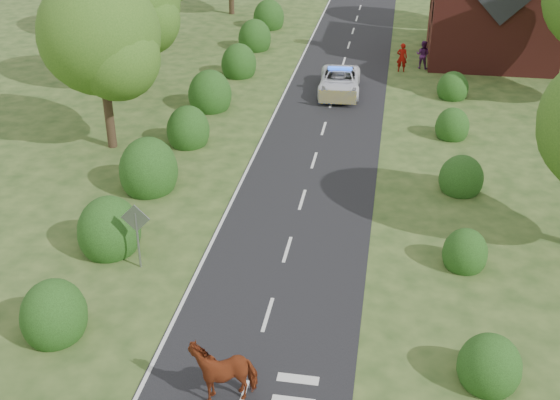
% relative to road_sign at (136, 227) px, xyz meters
% --- Properties ---
extents(ground, '(120.00, 120.00, 0.00)m').
position_rel_road_sign_xyz_m(ground, '(5.00, -2.00, -1.65)').
color(ground, '#2B471C').
extents(road, '(6.00, 70.00, 0.02)m').
position_rel_road_sign_xyz_m(road, '(5.00, 13.00, -1.64)').
color(road, black).
rests_on(road, ground).
extents(road_markings, '(4.96, 70.00, 0.01)m').
position_rel_road_sign_xyz_m(road_markings, '(3.40, 10.93, -1.63)').
color(road_markings, white).
rests_on(road_markings, road).
extents(hedgerow_left, '(2.75, 50.41, 3.00)m').
position_rel_road_sign_xyz_m(hedgerow_left, '(-1.51, 9.69, -0.91)').
color(hedgerow_left, '#1D3712').
rests_on(hedgerow_left, ground).
extents(hedgerow_right, '(2.10, 45.78, 2.10)m').
position_rel_road_sign_xyz_m(hedgerow_right, '(11.60, 9.21, -1.10)').
color(hedgerow_right, '#1D3712').
rests_on(hedgerow_right, ground).
extents(tree_left_a, '(5.74, 5.60, 8.38)m').
position_rel_road_sign_xyz_m(tree_left_a, '(-4.75, 9.86, 3.69)').
color(tree_left_a, '#332316').
rests_on(tree_left_a, ground).
extents(tree_left_b, '(5.74, 5.60, 8.07)m').
position_rel_road_sign_xyz_m(tree_left_b, '(-6.25, 17.86, 3.39)').
color(tree_left_b, '#332316').
rests_on(tree_left_b, ground).
extents(road_sign, '(1.06, 0.08, 2.53)m').
position_rel_road_sign_xyz_m(road_sign, '(0.00, 0.00, 0.00)').
color(road_sign, gray).
rests_on(road_sign, ground).
extents(house, '(8.00, 7.40, 9.17)m').
position_rel_road_sign_xyz_m(house, '(14.49, 28.00, 2.13)').
color(house, maroon).
rests_on(house, ground).
extents(cow, '(2.38, 1.88, 1.49)m').
position_rel_road_sign_xyz_m(cow, '(4.46, -5.63, -0.91)').
color(cow, '#5E2A18').
rests_on(cow, ground).
extents(police_van, '(2.59, 5.24, 1.56)m').
position_rel_road_sign_xyz_m(police_van, '(5.27, 19.72, -0.95)').
color(police_van, white).
rests_on(police_van, ground).
extents(pedestrian_red, '(0.69, 0.48, 1.84)m').
position_rel_road_sign_xyz_m(pedestrian_red, '(8.80, 24.48, -0.73)').
color(pedestrian_red, '#8E0D07').
rests_on(pedestrian_red, ground).
extents(pedestrian_purple, '(1.04, 0.91, 1.81)m').
position_rel_road_sign_xyz_m(pedestrian_purple, '(10.12, 25.40, -0.75)').
color(pedestrian_purple, '#4C1C50').
rests_on(pedestrian_purple, ground).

